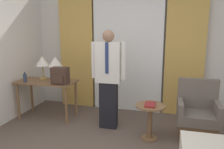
{
  "coord_description": "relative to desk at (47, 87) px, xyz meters",
  "views": [
    {
      "loc": [
        0.85,
        -2.03,
        1.74
      ],
      "look_at": [
        -0.04,
        1.4,
        1.01
      ],
      "focal_mm": 35.0,
      "sensor_mm": 36.0,
      "label": 1
    }
  ],
  "objects": [
    {
      "name": "wall_back",
      "position": [
        1.47,
        0.95,
        0.71
      ],
      "size": [
        10.0,
        0.06,
        2.7
      ],
      "color": "silver",
      "rests_on": "ground_plane"
    },
    {
      "name": "curtain_sheer_center",
      "position": [
        1.47,
        0.82,
        0.65
      ],
      "size": [
        1.48,
        0.06,
        2.58
      ],
      "color": "white",
      "rests_on": "ground_plane"
    },
    {
      "name": "curtain_drape_left",
      "position": [
        0.3,
        0.82,
        0.65
      ],
      "size": [
        0.77,
        0.06,
        2.58
      ],
      "color": "gold",
      "rests_on": "ground_plane"
    },
    {
      "name": "curtain_drape_right",
      "position": [
        2.63,
        0.82,
        0.65
      ],
      "size": [
        0.77,
        0.06,
        2.58
      ],
      "color": "gold",
      "rests_on": "ground_plane"
    },
    {
      "name": "desk",
      "position": [
        0.0,
        0.0,
        0.0
      ],
      "size": [
        1.16,
        0.57,
        0.75
      ],
      "color": "brown",
      "rests_on": "ground_plane"
    },
    {
      "name": "table_lamp_left",
      "position": [
        -0.14,
        0.13,
        0.47
      ],
      "size": [
        0.27,
        0.27,
        0.47
      ],
      "color": "tan",
      "rests_on": "desk"
    },
    {
      "name": "table_lamp_right",
      "position": [
        0.14,
        0.13,
        0.47
      ],
      "size": [
        0.27,
        0.27,
        0.47
      ],
      "color": "tan",
      "rests_on": "desk"
    },
    {
      "name": "bottle_near_edge",
      "position": [
        -0.34,
        -0.2,
        0.2
      ],
      "size": [
        0.07,
        0.07,
        0.2
      ],
      "color": "#2D3851",
      "rests_on": "desk"
    },
    {
      "name": "backpack",
      "position": [
        0.39,
        -0.17,
        0.27
      ],
      "size": [
        0.31,
        0.21,
        0.32
      ],
      "color": "#422D23",
      "rests_on": "desk"
    },
    {
      "name": "person",
      "position": [
        1.32,
        -0.16,
        0.32
      ],
      "size": [
        0.62,
        0.21,
        1.74
      ],
      "color": "black",
      "rests_on": "ground_plane"
    },
    {
      "name": "armchair",
      "position": [
        2.81,
        -0.19,
        -0.28
      ],
      "size": [
        0.64,
        0.55,
        0.96
      ],
      "color": "brown",
      "rests_on": "ground_plane"
    },
    {
      "name": "side_table",
      "position": [
        2.08,
        -0.41,
        -0.24
      ],
      "size": [
        0.48,
        0.48,
        0.58
      ],
      "color": "brown",
      "rests_on": "ground_plane"
    },
    {
      "name": "book",
      "position": [
        2.07,
        -0.44,
        -0.04
      ],
      "size": [
        0.16,
        0.25,
        0.03
      ],
      "color": "maroon",
      "rests_on": "side_table"
    }
  ]
}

